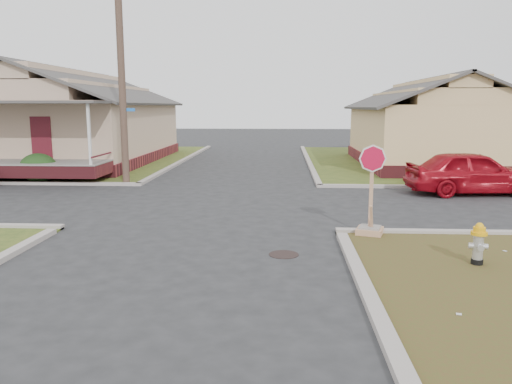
# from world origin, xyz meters

# --- Properties ---
(ground) EXTENTS (120.00, 120.00, 0.00)m
(ground) POSITION_xyz_m (0.00, 0.00, 0.00)
(ground) COLOR #252628
(ground) RESTS_ON ground
(verge_far_left) EXTENTS (19.00, 19.00, 0.05)m
(verge_far_left) POSITION_xyz_m (-13.00, 18.00, 0.03)
(verge_far_left) COLOR #344819
(verge_far_left) RESTS_ON ground
(curbs) EXTENTS (80.00, 40.00, 0.12)m
(curbs) POSITION_xyz_m (0.00, 5.00, 0.00)
(curbs) COLOR #A29992
(curbs) RESTS_ON ground
(manhole) EXTENTS (0.64, 0.64, 0.01)m
(manhole) POSITION_xyz_m (2.20, -0.50, 0.01)
(manhole) COLOR black
(manhole) RESTS_ON ground
(corner_house) EXTENTS (10.10, 15.50, 5.30)m
(corner_house) POSITION_xyz_m (-10.00, 16.68, 2.28)
(corner_house) COLOR maroon
(corner_house) RESTS_ON ground
(side_house_yellow) EXTENTS (7.60, 11.60, 4.70)m
(side_house_yellow) POSITION_xyz_m (10.00, 16.50, 2.19)
(side_house_yellow) COLOR maroon
(side_house_yellow) RESTS_ON ground
(utility_pole) EXTENTS (1.80, 0.28, 9.00)m
(utility_pole) POSITION_xyz_m (-4.20, 8.90, 4.66)
(utility_pole) COLOR #422E26
(utility_pole) RESTS_ON ground
(fire_hydrant) EXTENTS (0.31, 0.31, 0.84)m
(fire_hydrant) POSITION_xyz_m (6.03, -1.08, 0.51)
(fire_hydrant) COLOR black
(fire_hydrant) RESTS_ON ground
(stop_sign) EXTENTS (0.62, 0.61, 2.19)m
(stop_sign) POSITION_xyz_m (4.30, 1.21, 0.52)
(stop_sign) COLOR tan
(stop_sign) RESTS_ON ground
(red_sedan) EXTENTS (4.76, 2.21, 1.58)m
(red_sedan) POSITION_xyz_m (8.98, 7.39, 0.79)
(red_sedan) COLOR #A10B17
(red_sedan) RESTS_ON ground
(hedge_right) EXTENTS (1.50, 1.23, 1.14)m
(hedge_right) POSITION_xyz_m (-7.99, 9.22, 0.62)
(hedge_right) COLOR #173312
(hedge_right) RESTS_ON verge_far_left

